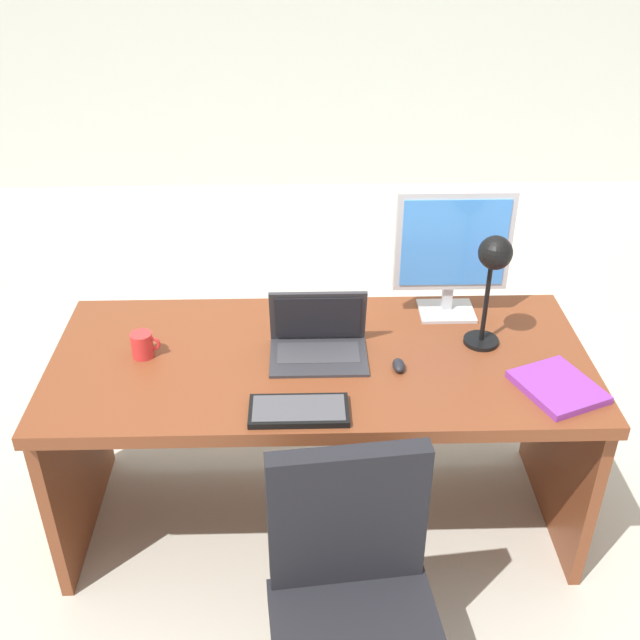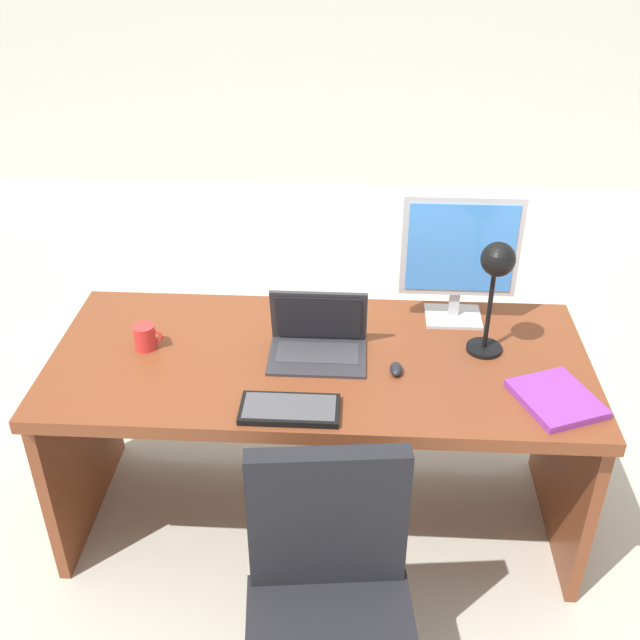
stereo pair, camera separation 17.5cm
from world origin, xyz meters
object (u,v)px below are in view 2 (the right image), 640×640
at_px(monitor, 460,251).
at_px(desk_lamp, 496,274).
at_px(laptop, 318,334).
at_px(office_chair, 330,638).
at_px(desk, 320,394).
at_px(keyboard, 290,409).
at_px(mouse, 396,369).
at_px(book, 556,399).
at_px(coffee_mug, 146,337).

bearing_deg(monitor, desk_lamp, -69.37).
relative_size(laptop, office_chair, 0.37).
bearing_deg(desk, desk_lamp, 0.16).
height_order(desk_lamp, office_chair, desk_lamp).
xyz_separation_m(monitor, keyboard, (-0.54, -0.57, -0.26)).
xyz_separation_m(mouse, book, (0.49, -0.13, -0.00)).
xyz_separation_m(coffee_mug, office_chair, (0.67, -0.79, -0.45)).
distance_m(mouse, coffee_mug, 0.85).
distance_m(keyboard, coffee_mug, 0.61).
bearing_deg(laptop, book, -18.10).
distance_m(mouse, office_chair, 0.83).
bearing_deg(coffee_mug, desk, 2.36).
xyz_separation_m(desk_lamp, office_chair, (-0.48, -0.82, -0.71)).
bearing_deg(desk_lamp, laptop, -179.30).
bearing_deg(mouse, keyboard, -145.94).
relative_size(mouse, book, 0.23).
bearing_deg(office_chair, desk_lamp, 59.65).
bearing_deg(office_chair, monitor, 69.34).
xyz_separation_m(mouse, coffee_mug, (-0.84, 0.10, 0.03)).
bearing_deg(desk, book, -18.61).
xyz_separation_m(laptop, coffee_mug, (-0.58, -0.02, -0.02)).
xyz_separation_m(keyboard, mouse, (0.33, 0.22, 0.00)).
relative_size(desk, mouse, 25.16).
distance_m(laptop, coffee_mug, 0.58).
distance_m(monitor, keyboard, 0.83).
height_order(monitor, laptop, monitor).
xyz_separation_m(desk_lamp, coffee_mug, (-1.15, -0.03, -0.26)).
bearing_deg(mouse, desk, 153.87).
relative_size(monitor, mouse, 6.61).
height_order(desk, mouse, mouse).
bearing_deg(book, coffee_mug, 170.40).
distance_m(monitor, office_chair, 1.31).
bearing_deg(office_chair, keyboard, 107.21).
bearing_deg(office_chair, mouse, 75.61).
height_order(desk, office_chair, office_chair).
bearing_deg(book, office_chair, -139.42).
bearing_deg(book, desk, 161.39).
xyz_separation_m(desk, office_chair, (0.07, -0.82, -0.21)).
relative_size(mouse, desk_lamp, 0.17).
xyz_separation_m(desk, monitor, (0.47, 0.23, 0.46)).
relative_size(desk_lamp, office_chair, 0.47).
xyz_separation_m(desk, book, (0.74, -0.25, 0.20)).
relative_size(monitor, laptop, 1.46).
distance_m(laptop, office_chair, 0.94).
height_order(laptop, office_chair, laptop).
relative_size(keyboard, coffee_mug, 3.08).
height_order(laptop, coffee_mug, laptop).
bearing_deg(monitor, desk, -154.05).
relative_size(desk, office_chair, 2.06).
relative_size(laptop, mouse, 4.52).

